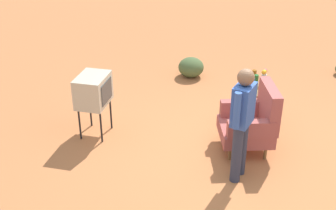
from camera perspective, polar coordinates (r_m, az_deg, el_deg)
ground_plane at (r=6.75m, az=8.66°, el=-6.72°), size 60.00×60.00×0.00m
armchair at (r=6.73m, az=10.91°, el=-2.05°), size 0.94×0.96×1.06m
side_table at (r=7.47m, az=11.01°, el=1.46°), size 0.56×0.56×0.63m
tv_on_stand at (r=6.98m, az=-9.65°, el=1.85°), size 0.60×0.46×1.03m
person_standing at (r=5.87m, az=9.58°, el=-1.72°), size 0.55×0.31×1.64m
soda_can_blue at (r=7.56m, az=10.50°, el=3.12°), size 0.07×0.07×0.12m
bottle_short_clear at (r=7.32m, az=9.48°, el=2.71°), size 0.06×0.06×0.20m
bottle_tall_amber at (r=7.43m, az=11.05°, el=3.39°), size 0.07×0.07×0.30m
bottle_wine_green at (r=7.21m, az=11.28°, el=2.67°), size 0.07×0.07×0.32m
flower_vase at (r=7.57m, az=12.33°, el=3.68°), size 0.14×0.10×0.27m
shrub_mid at (r=9.24m, az=3.00°, el=4.90°), size 0.53×0.53×0.41m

